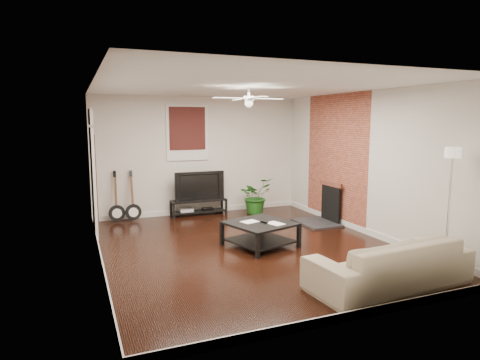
# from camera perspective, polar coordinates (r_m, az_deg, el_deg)

# --- Properties ---
(room) EXTENTS (5.01, 6.01, 2.81)m
(room) POSITION_cam_1_polar(r_m,az_deg,el_deg) (7.21, 1.19, 1.56)
(room) COLOR black
(room) RESTS_ON ground
(brick_accent) EXTENTS (0.02, 2.20, 2.80)m
(brick_accent) POSITION_cam_1_polar(r_m,az_deg,el_deg) (9.30, 12.97, 2.80)
(brick_accent) COLOR brown
(brick_accent) RESTS_ON floor
(fireplace) EXTENTS (0.80, 1.10, 0.92)m
(fireplace) POSITION_cam_1_polar(r_m,az_deg,el_deg) (9.27, 11.32, -3.04)
(fireplace) COLOR black
(fireplace) RESTS_ON floor
(window_back) EXTENTS (1.00, 0.06, 1.30)m
(window_back) POSITION_cam_1_polar(r_m,az_deg,el_deg) (9.89, -7.24, 6.44)
(window_back) COLOR #34120E
(window_back) RESTS_ON wall_back
(door_left) EXTENTS (0.08, 1.00, 2.50)m
(door_left) POSITION_cam_1_polar(r_m,az_deg,el_deg) (8.55, -19.41, 1.11)
(door_left) COLOR white
(door_left) RESTS_ON wall_left
(tv_stand) EXTENTS (1.32, 0.35, 0.37)m
(tv_stand) POSITION_cam_1_polar(r_m,az_deg,el_deg) (9.97, -5.67, -3.75)
(tv_stand) COLOR black
(tv_stand) RESTS_ON floor
(tv) EXTENTS (1.19, 0.16, 0.68)m
(tv) POSITION_cam_1_polar(r_m,az_deg,el_deg) (9.89, -5.74, -0.73)
(tv) COLOR black
(tv) RESTS_ON tv_stand
(coffee_table) EXTENTS (1.30, 1.30, 0.44)m
(coffee_table) POSITION_cam_1_polar(r_m,az_deg,el_deg) (7.49, 2.77, -7.43)
(coffee_table) COLOR black
(coffee_table) RESTS_ON floor
(sofa) EXTENTS (2.34, 1.05, 0.67)m
(sofa) POSITION_cam_1_polar(r_m,az_deg,el_deg) (6.05, 19.78, -10.57)
(sofa) COLOR #C1B191
(sofa) RESTS_ON floor
(floor_lamp) EXTENTS (0.33, 0.33, 1.86)m
(floor_lamp) POSITION_cam_1_polar(r_m,az_deg,el_deg) (6.76, 26.71, -3.77)
(floor_lamp) COLOR silver
(floor_lamp) RESTS_ON floor
(potted_plant) EXTENTS (0.97, 0.91, 0.87)m
(potted_plant) POSITION_cam_1_polar(r_m,az_deg,el_deg) (10.06, 2.13, -2.17)
(potted_plant) COLOR #1E5B1A
(potted_plant) RESTS_ON floor
(guitar_left) EXTENTS (0.38, 0.29, 1.15)m
(guitar_left) POSITION_cam_1_polar(r_m,az_deg,el_deg) (9.52, -16.60, -2.21)
(guitar_left) COLOR black
(guitar_left) RESTS_ON floor
(guitar_right) EXTENTS (0.36, 0.25, 1.15)m
(guitar_right) POSITION_cam_1_polar(r_m,az_deg,el_deg) (9.53, -14.49, -2.12)
(guitar_right) COLOR black
(guitar_right) RESTS_ON floor
(ceiling_fan) EXTENTS (1.24, 1.24, 0.32)m
(ceiling_fan) POSITION_cam_1_polar(r_m,az_deg,el_deg) (7.18, 1.22, 11.12)
(ceiling_fan) COLOR white
(ceiling_fan) RESTS_ON ceiling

